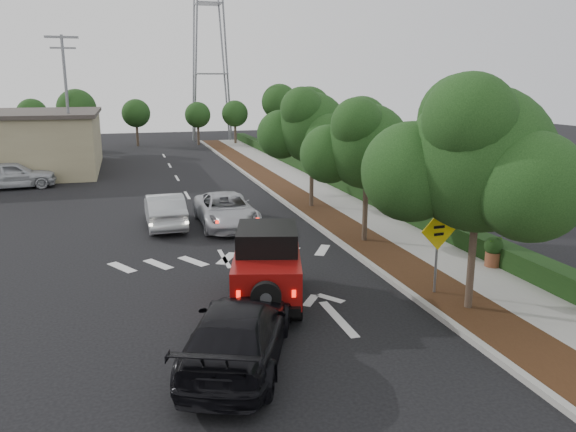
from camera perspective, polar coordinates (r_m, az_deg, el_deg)
name	(u,v)px	position (r m, az deg, el deg)	size (l,w,h in m)	color
ground	(265,328)	(14.60, -2.38, -11.26)	(120.00, 120.00, 0.00)	black
curb	(298,212)	(26.76, 1.03, 0.40)	(0.20, 70.00, 0.15)	#9E9B93
planting_strip	(318,211)	(27.07, 3.05, 0.50)	(1.80, 70.00, 0.12)	black
sidewalk	(354,209)	(27.74, 6.76, 0.74)	(2.00, 70.00, 0.12)	gray
hedge	(381,200)	(28.23, 9.40, 1.58)	(0.80, 70.00, 0.80)	black
transmission_tower	(212,140)	(61.88, -7.69, 7.62)	(7.00, 4.00, 28.00)	slate
street_tree_near	(468,311)	(16.34, 17.77, -9.16)	(3.80, 3.80, 5.92)	black
street_tree_mid	(364,243)	(22.13, 7.73, -2.71)	(3.20, 3.20, 5.32)	black
street_tree_far	(311,208)	(28.00, 2.38, 0.82)	(3.40, 3.40, 5.62)	black
light_pole_a	(74,178)	(39.52, -20.91, 3.64)	(2.00, 0.22, 9.00)	slate
light_pole_b	(73,156)	(51.45, -21.04, 5.70)	(2.00, 0.22, 9.00)	slate
red_jeep	(267,263)	(16.04, -2.12, -4.83)	(2.73, 4.32, 2.12)	black
silver_suv_ahead	(226,210)	(24.49, -6.31, 0.59)	(2.32, 5.03, 1.40)	#B4B6BD
black_suv_oncoming	(238,333)	(12.66, -5.09, -11.74)	(2.02, 4.96, 1.44)	black
silver_sedan_oncoming	(165,210)	(24.82, -12.40, 0.60)	(1.54, 4.42, 1.46)	#B2B6BA
parked_suv	(12,175)	(36.80, -26.22, 3.77)	(1.92, 4.78, 1.63)	#B7BBC0
speed_hump_sign	(438,241)	(16.62, 14.97, -2.44)	(1.14, 0.12, 2.43)	slate
terracotta_planter	(494,248)	(19.84, 20.15, -3.11)	(0.62, 0.62, 1.09)	brown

